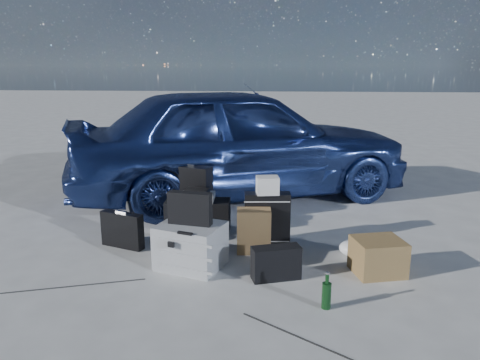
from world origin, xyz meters
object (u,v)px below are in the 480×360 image
object	(u,v)px
briefcase	(122,230)
cardboard_box	(378,256)
duffel_bag	(198,216)
green_bottle	(327,291)
car	(240,141)
pelican_case	(191,246)
suitcase_left	(190,194)
suitcase_right	(267,219)

from	to	relation	value
briefcase	cardboard_box	distance (m)	2.52
duffel_bag	green_bottle	world-z (taller)	duffel_bag
car	pelican_case	xyz separation A→B (m)	(-0.25, -2.43, -0.59)
suitcase_left	cardboard_box	xyz separation A→B (m)	(1.94, -1.28, -0.18)
car	suitcase_left	xyz separation A→B (m)	(-0.49, -1.15, -0.45)
car	duffel_bag	xyz separation A→B (m)	(-0.35, -1.47, -0.61)
green_bottle	briefcase	bearing A→B (deg)	150.94
pelican_case	suitcase_left	size ratio (longest dim) A/B	0.83
briefcase	duffel_bag	distance (m)	0.88
cardboard_box	green_bottle	world-z (taller)	cardboard_box
briefcase	suitcase_right	world-z (taller)	suitcase_right
suitcase_right	green_bottle	size ratio (longest dim) A/B	1.95
car	suitcase_right	distance (m)	1.95
pelican_case	suitcase_left	bearing A→B (deg)	119.02
car	green_bottle	world-z (taller)	car
suitcase_right	car	bearing A→B (deg)	98.27
car	cardboard_box	bearing A→B (deg)	-171.22
suitcase_right	duffel_bag	bearing A→B (deg)	150.14
car	briefcase	size ratio (longest dim) A/B	9.87
suitcase_left	pelican_case	bearing A→B (deg)	-61.49
car	suitcase_right	world-z (taller)	car
briefcase	cardboard_box	bearing A→B (deg)	10.86
green_bottle	suitcase_left	bearing A→B (deg)	126.14
suitcase_right	duffel_bag	distance (m)	0.87
cardboard_box	suitcase_left	bearing A→B (deg)	146.66
cardboard_box	green_bottle	bearing A→B (deg)	-127.49
pelican_case	duffel_bag	world-z (taller)	pelican_case
car	briefcase	world-z (taller)	car
car	duffel_bag	size ratio (longest dim) A/B	6.53
suitcase_right	green_bottle	world-z (taller)	suitcase_right
pelican_case	cardboard_box	xyz separation A→B (m)	(1.69, 0.00, -0.05)
suitcase_left	cardboard_box	size ratio (longest dim) A/B	1.61
car	suitcase_right	xyz separation A→B (m)	(0.44, -1.83, -0.51)
suitcase_right	cardboard_box	size ratio (longest dim) A/B	1.32
duffel_bag	cardboard_box	distance (m)	2.04
suitcase_left	duffel_bag	xyz separation A→B (m)	(0.15, -0.31, -0.16)
briefcase	suitcase_left	size ratio (longest dim) A/B	0.69
suitcase_left	cardboard_box	distance (m)	2.33
car	suitcase_right	size ratio (longest dim) A/B	8.37
suitcase_left	suitcase_right	size ratio (longest dim) A/B	1.22
cardboard_box	green_bottle	distance (m)	0.85
car	pelican_case	world-z (taller)	car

